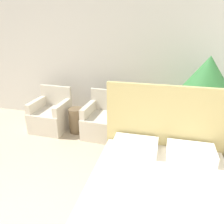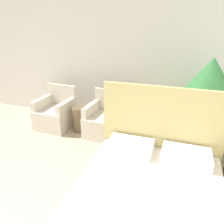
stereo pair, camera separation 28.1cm
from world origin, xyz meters
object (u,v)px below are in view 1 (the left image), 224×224
(bed, at_px, (158,209))
(armchair_near_window_left, at_px, (51,117))
(armchair_near_window_right, at_px, (103,122))
(side_table, at_px, (76,120))
(potted_palm, at_px, (206,87))

(bed, relative_size, armchair_near_window_left, 2.61)
(armchair_near_window_right, bearing_deg, side_table, -175.83)
(bed, height_order, potted_palm, potted_palm)
(armchair_near_window_right, distance_m, side_table, 0.56)
(bed, height_order, armchair_near_window_left, bed)
(bed, bearing_deg, potted_palm, 71.70)
(potted_palm, xyz_separation_m, side_table, (-2.28, 0.12, -0.88))
(bed, bearing_deg, armchair_near_window_left, 139.71)
(potted_palm, distance_m, side_table, 2.45)
(armchair_near_window_right, bearing_deg, bed, -55.89)
(side_table, bearing_deg, potted_palm, -3.08)
(bed, xyz_separation_m, potted_palm, (0.59, 1.77, 0.85))
(armchair_near_window_left, xyz_separation_m, potted_palm, (2.83, -0.13, 0.86))
(bed, height_order, armchair_near_window_right, bed)
(bed, distance_m, potted_palm, 2.05)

